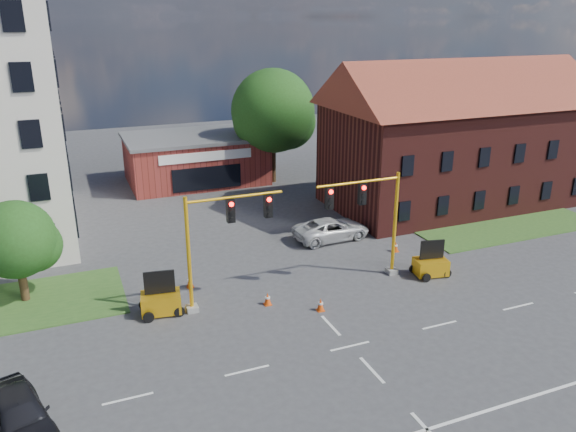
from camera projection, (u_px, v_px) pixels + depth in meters
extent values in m
plane|color=#3C3C3F|center=(350.00, 346.00, 25.92)|extent=(120.00, 120.00, 0.00)
cube|color=#2F5620|center=(513.00, 229.00, 40.17)|extent=(14.00, 4.00, 0.08)
cube|color=maroon|center=(196.00, 160.00, 51.41)|extent=(12.00, 8.00, 4.00)
cube|color=#555658|center=(194.00, 137.00, 50.69)|extent=(12.40, 8.40, 0.30)
cube|color=white|center=(206.00, 157.00, 47.48)|extent=(8.00, 0.10, 0.80)
cube|color=black|center=(207.00, 178.00, 48.11)|extent=(6.00, 0.10, 2.00)
cube|color=#4C1A16|center=(456.00, 154.00, 44.95)|extent=(20.00, 10.00, 8.00)
cylinder|color=#3C2915|center=(273.00, 157.00, 51.01)|extent=(0.44, 0.44, 4.62)
sphere|color=#1F4515|center=(273.00, 111.00, 49.60)|extent=(7.41, 7.41, 7.41)
sphere|color=#1F4515|center=(287.00, 121.00, 50.74)|extent=(5.19, 5.19, 5.19)
cylinder|color=#3C2915|center=(22.00, 279.00, 29.67)|extent=(0.44, 0.44, 2.51)
sphere|color=#1F4515|center=(15.00, 239.00, 28.90)|extent=(4.08, 4.08, 4.08)
sphere|color=#1F4515|center=(34.00, 245.00, 29.65)|extent=(2.86, 2.86, 2.86)
cube|color=gray|center=(192.00, 309.00, 28.96)|extent=(0.60, 0.60, 0.30)
cylinder|color=yellow|center=(189.00, 256.00, 27.97)|extent=(0.20, 0.20, 6.20)
cylinder|color=yellow|center=(235.00, 197.00, 27.93)|extent=(5.00, 0.14, 0.14)
cube|color=black|center=(231.00, 211.00, 28.07)|extent=(0.40, 0.32, 1.20)
cube|color=black|center=(268.00, 206.00, 28.78)|extent=(0.40, 0.32, 1.20)
sphere|color=#FF0C07|center=(231.00, 204.00, 27.78)|extent=(0.24, 0.24, 0.24)
cube|color=gray|center=(392.00, 271.00, 33.24)|extent=(0.60, 0.60, 0.30)
cylinder|color=yellow|center=(395.00, 224.00, 32.25)|extent=(0.20, 0.20, 6.20)
cylinder|color=yellow|center=(359.00, 182.00, 30.42)|extent=(5.00, 0.14, 0.14)
cube|color=black|center=(362.00, 194.00, 30.74)|extent=(0.40, 0.32, 1.20)
cube|color=black|center=(329.00, 198.00, 30.03)|extent=(0.40, 0.32, 1.20)
sphere|color=#FF0C07|center=(364.00, 188.00, 30.45)|extent=(0.24, 0.24, 0.24)
cube|color=yellow|center=(161.00, 303.00, 28.63)|extent=(2.15, 1.60, 0.99)
cube|color=black|center=(159.00, 282.00, 28.24)|extent=(1.54, 0.36, 1.21)
cube|color=yellow|center=(431.00, 266.00, 32.86)|extent=(2.05, 1.56, 0.93)
cube|color=black|center=(432.00, 249.00, 32.49)|extent=(1.44, 0.39, 1.13)
cube|color=#DB460B|center=(268.00, 304.00, 29.66)|extent=(0.38, 0.38, 0.04)
cone|color=#DB460B|center=(268.00, 299.00, 29.55)|extent=(0.40, 0.40, 0.70)
cylinder|color=white|center=(268.00, 297.00, 29.53)|extent=(0.27, 0.27, 0.09)
cube|color=#DB460B|center=(190.00, 287.00, 31.59)|extent=(0.38, 0.38, 0.04)
cone|color=#DB460B|center=(190.00, 281.00, 31.48)|extent=(0.40, 0.40, 0.70)
cylinder|color=white|center=(190.00, 280.00, 31.45)|extent=(0.27, 0.27, 0.09)
cube|color=#DB460B|center=(320.00, 310.00, 29.06)|extent=(0.38, 0.38, 0.04)
cone|color=#DB460B|center=(321.00, 305.00, 28.95)|extent=(0.40, 0.40, 0.70)
cylinder|color=white|center=(321.00, 303.00, 28.93)|extent=(0.27, 0.27, 0.09)
cube|color=#DB460B|center=(395.00, 251.00, 36.39)|extent=(0.38, 0.38, 0.04)
cone|color=#DB460B|center=(396.00, 246.00, 36.28)|extent=(0.40, 0.40, 0.70)
cylinder|color=white|center=(396.00, 245.00, 36.25)|extent=(0.27, 0.27, 0.09)
imported|color=silver|center=(332.00, 229.00, 38.17)|extent=(5.37, 2.66, 1.46)
imported|color=black|center=(19.00, 415.00, 20.28)|extent=(3.13, 5.00, 1.59)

